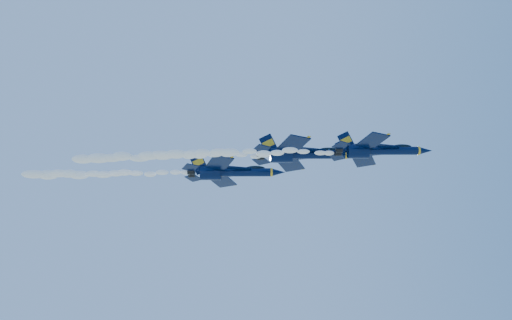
{
  "coord_description": "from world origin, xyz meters",
  "views": [
    {
      "loc": [
        -0.59,
        -83.52,
        114.93
      ],
      "look_at": [
        -0.89,
        -1.92,
        153.11
      ],
      "focal_mm": 35.0,
      "sensor_mm": 36.0,
      "label": 1
    }
  ],
  "objects": [
    {
      "name": "smoke_trail_jet_lead",
      "position": [
        -3.92,
        -9.85,
        150.74
      ],
      "size": [
        32.38,
        1.65,
        1.49
      ],
      "primitive_type": "ellipsoid",
      "color": "white"
    },
    {
      "name": "jet_third",
      "position": [
        -6.08,
        7.51,
        154.88
      ],
      "size": [
        19.44,
        15.94,
        7.22
      ],
      "color": "black"
    },
    {
      "name": "jet_lead",
      "position": [
        19.1,
        -9.85,
        151.1
      ],
      "size": [
        15.98,
        13.11,
        5.94
      ],
      "color": "black"
    },
    {
      "name": "smoke_trail_jet_third",
      "position": [
        -30.58,
        7.51,
        154.48
      ],
      "size": [
        32.38,
        2.01,
        1.81
      ],
      "primitive_type": "ellipsoid",
      "color": "white"
    },
    {
      "name": "jet_second",
      "position": [
        7.31,
        -3.42,
        153.55
      ],
      "size": [
        18.48,
        15.16,
        6.87
      ],
      "color": "black"
    },
    {
      "name": "smoke_trail_jet_second",
      "position": [
        -16.78,
        -3.42,
        153.16
      ],
      "size": [
        32.38,
        1.91,
        1.72
      ],
      "primitive_type": "ellipsoid",
      "color": "white"
    }
  ]
}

